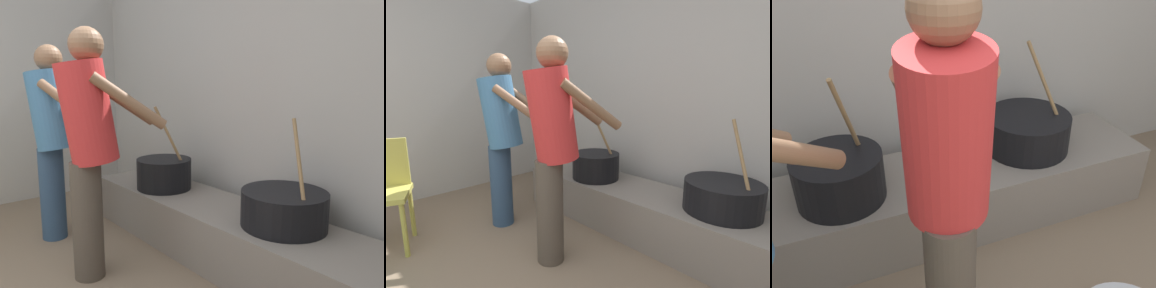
% 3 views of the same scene
% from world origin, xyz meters
% --- Properties ---
extents(block_enclosure_rear, '(5.20, 0.20, 2.46)m').
position_xyz_m(block_enclosure_rear, '(0.00, 2.50, 1.23)').
color(block_enclosure_rear, '#ADA8A0').
rests_on(block_enclosure_rear, ground_plane).
extents(hearth_ledge, '(2.62, 0.60, 0.39)m').
position_xyz_m(hearth_ledge, '(-0.11, 1.98, 0.20)').
color(hearth_ledge, slate).
rests_on(hearth_ledge, ground_plane).
extents(cooking_pot_main, '(0.47, 0.47, 0.71)m').
position_xyz_m(cooking_pot_main, '(-0.70, 1.95, 0.52)').
color(cooking_pot_main, black).
rests_on(cooking_pot_main, hearth_ledge).
extents(cooking_pot_secondary, '(0.54, 0.54, 0.68)m').
position_xyz_m(cooking_pot_secondary, '(0.48, 2.03, 0.51)').
color(cooking_pot_secondary, black).
rests_on(cooking_pot_secondary, hearth_ledge).
extents(cook_in_blue_shirt, '(0.72, 0.65, 1.58)m').
position_xyz_m(cook_in_blue_shirt, '(-1.16, 1.18, 0.90)').
color(cook_in_blue_shirt, navy).
rests_on(cook_in_blue_shirt, ground_plane).
extents(cook_in_red_shirt, '(0.51, 0.74, 1.62)m').
position_xyz_m(cook_in_red_shirt, '(-0.39, 1.15, 0.93)').
color(cook_in_red_shirt, '#4C4238').
rests_on(cook_in_red_shirt, ground_plane).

